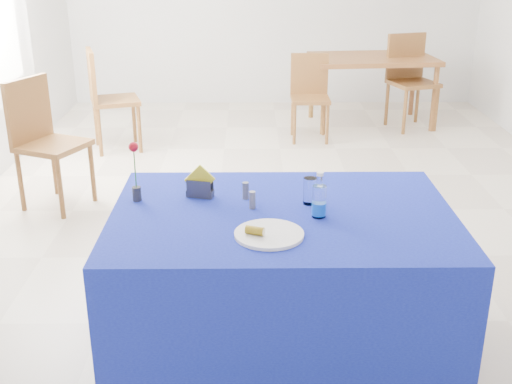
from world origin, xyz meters
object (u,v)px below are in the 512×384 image
(plate, at_px, (269,234))
(water_bottle, at_px, (319,202))
(chair_bg_right, at_px, (409,74))
(chair_win_b, at_px, (105,93))
(chair_win_a, at_px, (43,134))
(oak_table, at_px, (373,64))
(chair_bg_left, at_px, (310,91))
(blue_table, at_px, (282,283))

(plate, distance_m, water_bottle, 0.32)
(chair_bg_right, xyz_separation_m, chair_win_b, (-3.13, -0.84, -0.01))
(water_bottle, distance_m, chair_win_a, 2.76)
(water_bottle, xyz_separation_m, chair_bg_right, (1.42, 4.24, -0.25))
(chair_bg_right, height_order, chair_win_b, chair_bg_right)
(plate, height_order, oak_table, plate)
(chair_win_a, distance_m, chair_win_b, 1.41)
(oak_table, bearing_deg, plate, -105.59)
(chair_bg_left, relative_size, chair_win_b, 0.88)
(chair_win_b, bearing_deg, blue_table, -172.72)
(water_bottle, relative_size, chair_win_b, 0.22)
(oak_table, relative_size, chair_bg_left, 1.60)
(blue_table, relative_size, chair_win_a, 1.62)
(blue_table, bearing_deg, chair_bg_right, 69.24)
(oak_table, xyz_separation_m, chair_win_b, (-2.73, -0.93, -0.11))
(chair_bg_left, distance_m, chair_bg_right, 1.21)
(plate, xyz_separation_m, blue_table, (0.07, 0.26, -0.39))
(plate, bearing_deg, chair_bg_left, 82.39)
(chair_bg_right, bearing_deg, chair_win_a, -163.57)
(blue_table, distance_m, chair_win_a, 2.61)
(water_bottle, height_order, oak_table, water_bottle)
(water_bottle, bearing_deg, chair_win_b, 116.62)
(chair_win_a, bearing_deg, chair_win_b, 17.13)
(chair_win_a, bearing_deg, chair_bg_right, -31.38)
(plate, bearing_deg, blue_table, 74.56)
(chair_win_b, bearing_deg, water_bottle, -170.85)
(plate, height_order, chair_bg_left, chair_bg_left)
(blue_table, height_order, chair_win_a, chair_win_a)
(blue_table, height_order, chair_bg_left, chair_bg_left)
(plate, height_order, chair_win_a, chair_win_a)
(water_bottle, bearing_deg, oak_table, 76.60)
(chair_win_a, relative_size, chair_win_b, 1.00)
(oak_table, distance_m, chair_bg_left, 0.91)
(water_bottle, distance_m, chair_bg_right, 4.48)
(blue_table, distance_m, chair_bg_left, 3.77)
(oak_table, xyz_separation_m, chair_bg_left, (-0.73, -0.52, -0.18))
(oak_table, bearing_deg, chair_win_b, -161.26)
(plate, bearing_deg, water_bottle, 41.06)
(oak_table, distance_m, chair_win_a, 3.73)
(chair_bg_left, bearing_deg, blue_table, -97.00)
(water_bottle, height_order, chair_bg_right, chair_bg_right)
(oak_table, relative_size, chair_win_a, 1.40)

